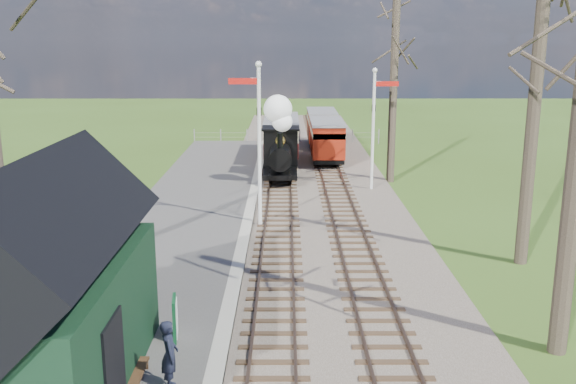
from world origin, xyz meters
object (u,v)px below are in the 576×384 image
at_px(coach, 281,136).
at_px(red_carriage_b, 322,127).
at_px(station_shed, 45,293).
at_px(person, 170,355).
at_px(bench, 129,367).
at_px(semaphore_near, 257,133).
at_px(locomotive, 280,143).
at_px(sign_board, 175,318).
at_px(red_carriage_a, 327,140).
at_px(semaphore_far, 375,120).

height_order(coach, red_carriage_b, coach).
relative_size(station_shed, person, 4.37).
bearing_deg(bench, semaphore_near, 79.81).
bearing_deg(station_shed, locomotive, 77.75).
bearing_deg(bench, sign_board, 73.24).
bearing_deg(semaphore_near, bench, -100.19).
bearing_deg(station_shed, semaphore_near, 73.62).
bearing_deg(semaphore_near, red_carriage_a, 75.28).
distance_m(coach, red_carriage_a, 2.78).
distance_m(station_shed, semaphore_far, 20.01).
height_order(semaphore_far, red_carriage_b, semaphore_far).
xyz_separation_m(semaphore_far, coach, (-4.37, 7.79, -1.89)).
distance_m(semaphore_far, person, 19.14).
bearing_deg(semaphore_far, red_carriage_a, 104.58).
height_order(semaphore_near, sign_board, semaphore_near).
height_order(red_carriage_b, bench, red_carriage_b).
height_order(semaphore_near, red_carriage_b, semaphore_near).
relative_size(station_shed, sign_board, 6.25).
height_order(station_shed, semaphore_near, semaphore_near).
xyz_separation_m(red_carriage_b, person, (-4.61, -30.20, -0.45)).
height_order(semaphore_near, locomotive, semaphore_near).
bearing_deg(red_carriage_a, semaphore_far, -75.42).
bearing_deg(semaphore_far, sign_board, -112.94).
distance_m(semaphore_near, sign_board, 10.25).
bearing_deg(red_carriage_b, semaphore_near, -100.42).
distance_m(locomotive, person, 19.74).
bearing_deg(red_carriage_b, sign_board, -99.87).
relative_size(semaphore_far, red_carriage_a, 1.24).
bearing_deg(locomotive, bench, -98.37).
relative_size(coach, red_carriage_a, 1.49).
height_order(locomotive, coach, locomotive).
bearing_deg(red_carriage_a, coach, 159.47).
xyz_separation_m(station_shed, person, (2.29, 0.12, -1.35)).
bearing_deg(semaphore_near, sign_board, -98.82).
bearing_deg(semaphore_near, person, -95.95).
height_order(semaphore_near, bench, semaphore_near).
bearing_deg(bench, station_shed, -167.58).
height_order(semaphore_near, person, semaphore_near).
height_order(semaphore_far, sign_board, semaphore_far).
distance_m(red_carriage_b, bench, 30.51).
bearing_deg(coach, person, -94.47).
height_order(bench, person, person).
distance_m(coach, bench, 25.66).
distance_m(locomotive, coach, 6.08).
relative_size(semaphore_far, locomotive, 1.34).
height_order(locomotive, red_carriage_b, locomotive).
distance_m(station_shed, sign_board, 3.43).
height_order(coach, person, coach).
bearing_deg(person, station_shed, 80.69).
bearing_deg(semaphore_far, red_carriage_b, 98.19).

